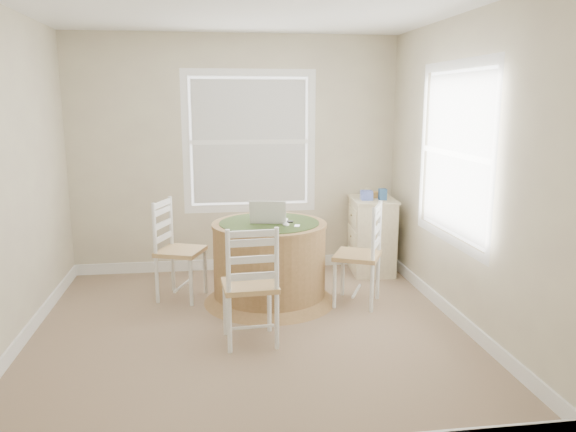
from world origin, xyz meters
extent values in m
cube|color=#90775B|center=(0.00, 0.00, -0.01)|extent=(3.60, 3.60, 0.02)
cube|color=white|center=(0.00, 0.00, 2.61)|extent=(3.60, 3.60, 0.02)
cube|color=#B4A78E|center=(0.00, 1.81, 1.30)|extent=(3.60, 0.02, 2.60)
cube|color=#B4A78E|center=(0.00, -1.81, 1.30)|extent=(3.60, 0.02, 2.60)
cube|color=#B4A78E|center=(-1.81, 0.00, 1.30)|extent=(0.02, 3.60, 2.60)
cube|color=#B4A78E|center=(1.81, 0.00, 1.30)|extent=(0.02, 3.60, 2.60)
cube|color=white|center=(0.00, 1.79, 0.06)|extent=(3.60, 0.02, 0.12)
cube|color=white|center=(-1.79, 0.00, 0.06)|extent=(0.02, 3.60, 0.12)
cube|color=white|center=(1.79, 0.00, 0.06)|extent=(0.02, 3.60, 0.12)
cylinder|color=#9B7445|center=(0.25, 0.69, 0.42)|extent=(1.06, 1.06, 0.69)
cone|color=#9B7445|center=(0.25, 0.69, 0.04)|extent=(1.26, 1.26, 0.08)
cylinder|color=#9B7445|center=(0.25, 0.69, 0.75)|extent=(1.08, 1.08, 0.03)
cylinder|color=#32431D|center=(0.25, 0.69, 0.77)|extent=(0.94, 0.94, 0.01)
cone|color=#32431D|center=(0.25, 0.69, 0.71)|extent=(1.04, 1.04, 0.10)
cube|color=white|center=(0.25, 0.74, 0.77)|extent=(0.38, 0.30, 0.02)
cube|color=silver|center=(0.25, 0.74, 0.78)|extent=(0.30, 0.19, 0.00)
cube|color=black|center=(0.22, 0.60, 0.89)|extent=(0.34, 0.14, 0.22)
ellipsoid|color=white|center=(0.39, 0.55, 0.78)|extent=(0.08, 0.11, 0.03)
cube|color=#B7BABF|center=(0.48, 0.50, 0.77)|extent=(0.07, 0.10, 0.02)
cube|color=black|center=(0.44, 0.66, 0.78)|extent=(0.07, 0.06, 0.02)
cube|color=beige|center=(1.48, 1.47, 0.41)|extent=(0.48, 0.63, 0.82)
cube|color=beige|center=(1.48, 1.47, 0.83)|extent=(0.51, 0.66, 0.02)
cube|color=beige|center=(1.24, 1.49, 0.16)|extent=(0.05, 0.51, 0.17)
cube|color=beige|center=(1.24, 1.49, 0.41)|extent=(0.05, 0.51, 0.17)
cube|color=beige|center=(1.24, 1.49, 0.65)|extent=(0.05, 0.51, 0.17)
cube|color=#5567C4|center=(1.37, 1.38, 0.89)|extent=(0.13, 0.13, 0.10)
cube|color=#DB9F4D|center=(1.56, 1.53, 0.87)|extent=(0.16, 0.11, 0.06)
cube|color=#2D5587|center=(1.56, 1.35, 0.90)|extent=(0.09, 0.09, 0.12)
cylinder|color=beige|center=(1.47, 1.64, 0.89)|extent=(0.07, 0.07, 0.09)
camera|label=1|loc=(-0.30, -4.42, 1.90)|focal=35.00mm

